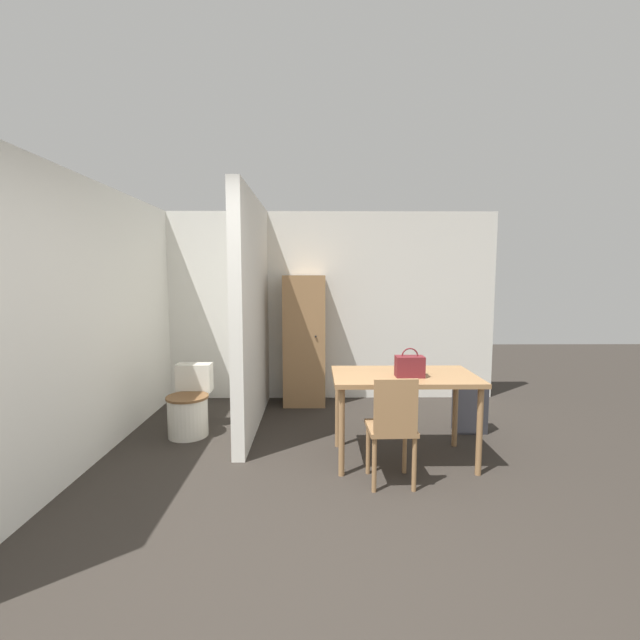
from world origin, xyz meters
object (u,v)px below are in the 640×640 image
at_px(handbag, 410,366).
at_px(wooden_cabinet, 304,340).
at_px(toilet, 189,407).
at_px(dining_table, 404,384).
at_px(space_heater, 470,407).
at_px(wooden_chair, 392,426).

height_order(handbag, wooden_cabinet, wooden_cabinet).
relative_size(toilet, wooden_cabinet, 0.42).
distance_m(dining_table, space_heater, 1.18).
xyz_separation_m(toilet, handbag, (2.14, -0.76, 0.59)).
bearing_deg(space_heater, wooden_chair, -131.52).
bearing_deg(wooden_chair, dining_table, 67.40).
bearing_deg(dining_table, space_heater, 38.86).
distance_m(wooden_chair, space_heater, 1.58).
height_order(dining_table, toilet, dining_table).
relative_size(wooden_chair, wooden_cabinet, 0.53).
height_order(wooden_chair, toilet, wooden_chair).
xyz_separation_m(wooden_chair, wooden_cabinet, (-0.74, 2.22, 0.34)).
bearing_deg(space_heater, handbag, -136.52).
relative_size(wooden_cabinet, space_heater, 3.10).
xyz_separation_m(toilet, space_heater, (2.97, 0.03, -0.02)).
bearing_deg(toilet, handbag, -19.50).
bearing_deg(wooden_cabinet, space_heater, -30.39).
bearing_deg(wooden_chair, space_heater, 46.76).
bearing_deg(space_heater, dining_table, -141.14).
relative_size(dining_table, space_heater, 2.36).
bearing_deg(wooden_cabinet, dining_table, -61.83).
bearing_deg(toilet, dining_table, -17.40).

